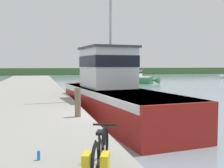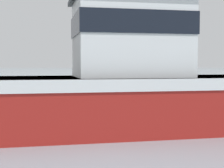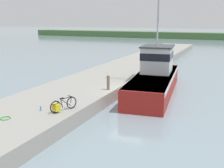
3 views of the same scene
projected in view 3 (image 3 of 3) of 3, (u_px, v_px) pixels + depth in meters
The scene contains 8 objects.
ground_plane at pixel (129, 102), 20.25m from camera, with size 320.00×320.00×0.00m, color gray.
dock_pier at pixel (82, 91), 21.67m from camera, with size 5.85×80.00×0.89m, color gray.
fishing_boat_main at pixel (155, 76), 22.94m from camera, with size 4.12×13.12×10.30m.
bicycle_touring at pixel (61, 105), 15.45m from camera, with size 0.81×1.68×0.76m.
mooring_post at pixel (108, 83), 20.14m from camera, with size 0.22×0.22×1.04m, color #756651.
hose_coil at pixel (5, 118), 14.37m from camera, with size 0.55×0.55×0.05m, color green.
water_bottle_on_curb at pixel (58, 102), 16.85m from camera, with size 0.06×0.06×0.18m, color blue.
water_bottle_by_bike at pixel (41, 109), 15.60m from camera, with size 0.06×0.06×0.25m, color blue.
Camera 3 is at (6.57, -18.32, 5.89)m, focal length 45.00 mm.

